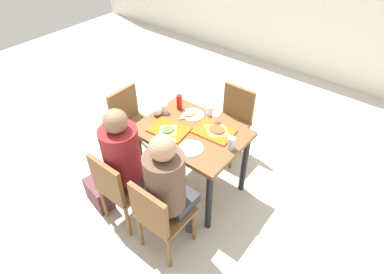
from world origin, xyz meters
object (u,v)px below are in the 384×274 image
paper_plate_near_edge (191,148)px  handbag (99,194)px  plastic_cup_c (164,108)px  chair_far_side (233,118)px  chair_near_left (118,186)px  pizza_slice_c (190,113)px  chair_left_end (131,120)px  plastic_cup_b (172,145)px  chair_near_right (159,215)px  soda_can (231,143)px  pizza_slice_b (217,130)px  pizza_slice_a (168,130)px  person_in_red (126,157)px  tray_red_far (214,132)px  plastic_cup_d (216,118)px  person_in_brown_jacket (169,184)px  paper_plate_center (193,115)px  foil_bundle (157,111)px  tray_red_near (169,129)px  main_table (192,141)px  condiment_bottle (179,102)px  plastic_cup_a (209,110)px

paper_plate_near_edge → handbag: paper_plate_near_edge is taller
plastic_cup_c → chair_far_side: bearing=60.2°
chair_near_left → pizza_slice_c: (0.07, 0.94, 0.30)m
chair_left_end → plastic_cup_c: size_ratio=8.48×
plastic_cup_b → chair_near_right: bearing=-63.0°
chair_near_right → chair_left_end: same height
paper_plate_near_edge → handbag: 1.14m
soda_can → pizza_slice_b: bearing=153.9°
chair_near_left → pizza_slice_a: 0.68m
person_in_red → tray_red_far: size_ratio=3.49×
chair_near_right → plastic_cup_c: plastic_cup_c is taller
pizza_slice_b → chair_left_end: bearing=-173.0°
plastic_cup_d → tray_red_far: bearing=-59.7°
person_in_brown_jacket → paper_plate_center: size_ratio=5.72×
chair_near_right → paper_plate_near_edge: chair_near_right is taller
chair_near_right → foil_bundle: bearing=132.6°
pizza_slice_a → foil_bundle: 0.29m
paper_plate_center → plastic_cup_c: (-0.25, -0.15, 0.05)m
paper_plate_center → pizza_slice_b: pizza_slice_b is taller
chair_near_left → paper_plate_center: size_ratio=3.85×
tray_red_near → paper_plate_near_edge: size_ratio=1.64×
person_in_brown_jacket → foil_bundle: person_in_brown_jacket is taller
pizza_slice_b → main_table: bearing=-145.8°
plastic_cup_c → tray_red_far: bearing=5.5°
tray_red_near → tray_red_far: size_ratio=1.00×
chair_near_left → condiment_bottle: condiment_bottle is taller
plastic_cup_a → chair_left_end: bearing=-160.1°
paper_plate_near_edge → pizza_slice_b: 0.33m
chair_near_left → pizza_slice_a: bearing=81.8°
foil_bundle → pizza_slice_b: bearing=13.6°
pizza_slice_a → pizza_slice_c: (-0.01, 0.34, -0.01)m
chair_left_end → plastic_cup_a: bearing=19.9°
chair_near_right → condiment_bottle: size_ratio=5.30×
main_table → plastic_cup_c: bearing=172.2°
person_in_red → person_in_brown_jacket: (0.50, 0.00, 0.00)m
tray_red_near → pizza_slice_b: pizza_slice_b is taller
tray_red_far → soda_can: size_ratio=2.95×
chair_far_side → plastic_cup_a: size_ratio=8.48×
tray_red_far → plastic_cup_c: (-0.57, -0.05, 0.04)m
person_in_brown_jacket → condiment_bottle: person_in_brown_jacket is taller
pizza_slice_b → paper_plate_center: bearing=168.5°
chair_far_side → tray_red_near: (-0.17, -0.88, 0.29)m
pizza_slice_b → chair_near_right: bearing=-86.4°
chair_far_side → paper_plate_center: chair_far_side is taller
main_table → condiment_bottle: (-0.32, 0.20, 0.20)m
plastic_cup_c → foil_bundle: (-0.02, -0.07, 0.00)m
tray_red_far → person_in_brown_jacket: bearing=-84.1°
chair_left_end → paper_plate_center: bearing=15.3°
chair_near_left → chair_near_right: 0.50m
person_in_brown_jacket → plastic_cup_b: person_in_brown_jacket is taller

